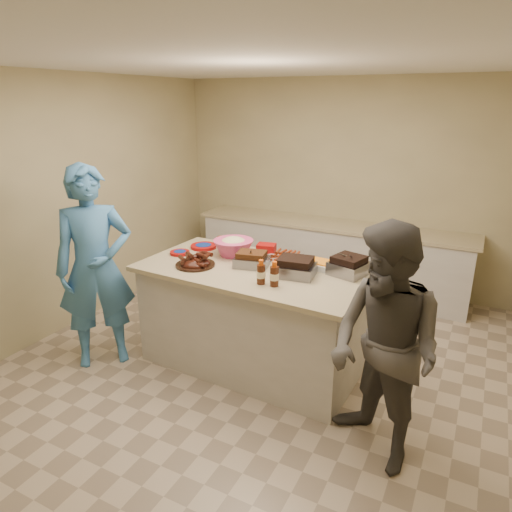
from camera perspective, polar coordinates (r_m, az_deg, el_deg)
The scene contains 20 objects.
room at distance 4.48m, azimuth -0.35°, elevation -13.68°, with size 4.50×5.00×2.70m, color tan, non-canonical shape.
back_counter at distance 6.14m, azimuth 9.15°, elevation 0.02°, with size 3.60×0.64×0.90m, color beige, non-canonical shape.
island at distance 4.55m, azimuth -0.29°, elevation -13.14°, with size 2.06×1.09×0.98m, color beige, non-canonical shape.
rib_platter at distance 4.21m, azimuth -7.59°, elevation -1.21°, with size 0.36×0.36×0.14m, color #3F160C, non-canonical shape.
pulled_pork_tray at distance 4.15m, azimuth -0.55°, elevation -1.31°, with size 0.30×0.22×0.09m, color #47230F.
brisket_tray at distance 3.96m, azimuth 4.91°, elevation -2.44°, with size 0.33×0.28×0.10m, color black.
roasting_pan at distance 4.05m, azimuth 11.43°, elevation -2.26°, with size 0.28×0.28×0.11m, color gray.
coleslaw_bowl at distance 4.45m, azimuth -2.82°, elevation 0.08°, with size 0.39×0.39×0.27m, color #D24075, non-canonical shape.
sausage_plate at distance 4.32m, azimuth 3.73°, elevation -0.56°, with size 0.30×0.30×0.05m, color silver.
mac_cheese_dish at distance 4.15m, azimuth 8.11°, elevation -1.52°, with size 0.28×0.20×0.07m, color orange.
bbq_bottle_a at distance 3.77m, azimuth 0.63°, elevation -3.48°, with size 0.07×0.07×0.21m, color #3A190C.
bbq_bottle_b at distance 3.73m, azimuth 2.29°, elevation -3.76°, with size 0.07×0.07×0.21m, color #3A190C.
mustard_bottle at distance 4.36m, azimuth -1.29°, elevation -0.33°, with size 0.04×0.04×0.12m, color #EAA400.
sauce_bowl at distance 4.32m, azimuth 1.99°, elevation -0.51°, with size 0.13×0.04×0.13m, color silver.
plate_stack_large at distance 4.70m, azimuth -6.58°, elevation 1.02°, with size 0.26×0.26×0.03m, color maroon.
plate_stack_small at distance 4.55m, azimuth -9.49°, elevation 0.25°, with size 0.19×0.19×0.03m, color maroon.
plastic_cup at distance 4.78m, azimuth -4.34°, elevation 1.40°, with size 0.09×0.09×0.09m, color #9F430C.
basket_stack at distance 4.52m, azimuth 1.30°, elevation 0.40°, with size 0.18×0.13×0.09m, color maroon.
guest_blue at distance 4.84m, azimuth -18.20°, elevation -12.06°, with size 0.69×1.91×0.46m, color teal.
guest_gray at distance 3.68m, azimuth 14.50°, elevation -22.80°, with size 0.83×1.71×0.65m, color #504D48.
Camera 1 is at (1.74, -3.35, 2.42)m, focal length 32.00 mm.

